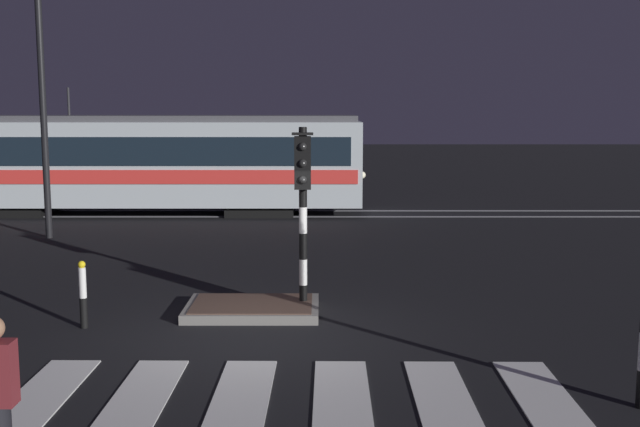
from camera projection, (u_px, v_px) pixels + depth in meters
ground_plane at (260, 336)px, 12.24m from camera, size 120.00×120.00×0.00m
rail_near at (292, 217)px, 25.22m from camera, size 80.00×0.12×0.03m
rail_far at (293, 211)px, 26.64m from camera, size 80.00×0.12×0.03m
crosswalk_zebra at (237, 418)px, 9.03m from camera, size 8.21×4.07×0.02m
traffic_island at (255, 308)px, 13.59m from camera, size 2.30×1.56×0.18m
traffic_light_median_centre at (305, 191)px, 13.40m from camera, size 0.36×0.42×3.22m
street_lamp_trackside_left at (40, 53)px, 20.41m from camera, size 0.44×1.21×7.91m
tram at (140, 162)px, 25.70m from camera, size 14.82×2.58×4.15m
bollard_island_edge at (85, 294)px, 12.63m from camera, size 0.12×0.12×1.11m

